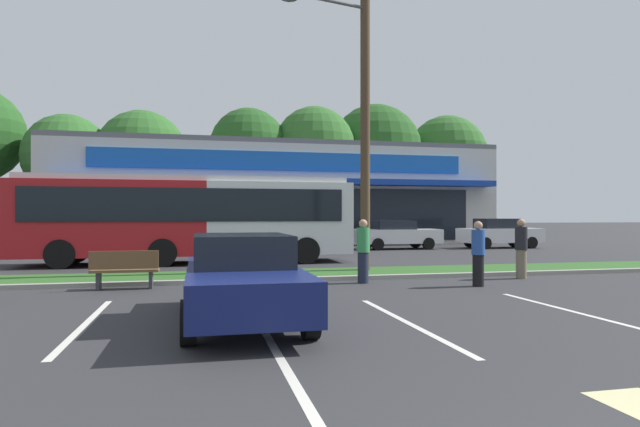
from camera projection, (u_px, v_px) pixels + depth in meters
name	position (u px, v px, depth m)	size (l,w,h in m)	color
grass_median	(302.00, 274.00, 15.90)	(56.00, 2.20, 0.12)	#2D5B23
curb_lip	(310.00, 279.00, 14.71)	(56.00, 0.24, 0.12)	#99968C
parking_stripe_0	(86.00, 324.00, 8.92)	(0.12, 4.80, 0.01)	silver
parking_stripe_1	(279.00, 357.00, 6.79)	(0.12, 4.80, 0.01)	silver
parking_stripe_2	(408.00, 323.00, 8.99)	(0.12, 4.80, 0.01)	silver
parking_stripe_3	(577.00, 312.00, 9.95)	(0.12, 4.80, 0.01)	silver
storefront_building	(274.00, 195.00, 37.22)	(27.97, 12.07, 6.47)	beige
tree_left	(67.00, 157.00, 40.97)	(6.47, 6.47, 9.55)	#473323
tree_mid_left	(142.00, 156.00, 42.36)	(7.11, 7.11, 10.12)	#473323
tree_mid	(249.00, 147.00, 44.10)	(6.31, 6.31, 10.65)	#473323
tree_mid_right	(315.00, 147.00, 45.08)	(6.77, 6.77, 10.98)	#473323
tree_right	(376.00, 150.00, 48.78)	(8.30, 8.30, 11.92)	#473323
tree_far_right	(447.00, 155.00, 51.79)	(7.66, 7.66, 11.47)	#473323
utility_pole	(362.00, 77.00, 16.61)	(3.16, 2.36, 11.48)	#4C3826
city_bus	(190.00, 217.00, 20.13)	(12.15, 2.66, 3.25)	#AD191E
bus_stop_bench	(125.00, 269.00, 13.05)	(1.60, 0.45, 0.95)	brown
car_1	(242.00, 277.00, 9.11)	(1.94, 4.79, 1.47)	navy
car_3	(396.00, 234.00, 28.84)	(4.55, 1.96, 1.55)	silver
car_5	(499.00, 233.00, 29.84)	(4.50, 1.93, 1.64)	silver
pedestrian_near_bench	(363.00, 251.00, 14.30)	(0.34, 0.34, 1.70)	#1E2338
pedestrian_mid	(478.00, 254.00, 13.65)	(0.33, 0.33, 1.66)	black
pedestrian_far	(521.00, 249.00, 15.32)	(0.34, 0.34, 1.71)	#726651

